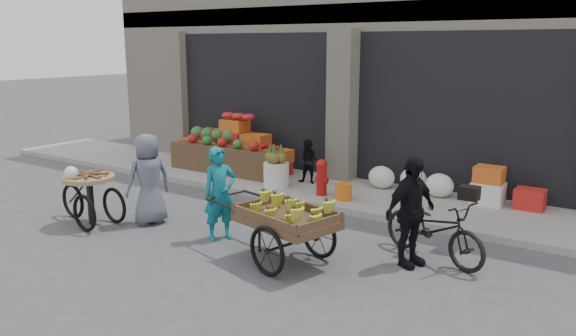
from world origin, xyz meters
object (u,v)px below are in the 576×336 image
Objects in this scene: bicycle at (434,229)px; orange_bucket at (343,192)px; banana_cart at (284,214)px; vendor_grey at (149,179)px; cyclist at (411,212)px; tricycle_cart at (90,192)px; pineapple_bin at (276,175)px; seated_person at (309,162)px; vendor_woman at (220,194)px; fire_hydrant at (322,176)px.

orange_bucket is at bearing 74.60° from bicycle.
orange_bucket is 0.13× the size of banana_cart.
vendor_grey is at bearing -128.91° from orange_bucket.
cyclist is at bearing 119.94° from vendor_grey.
cyclist is at bearing 18.46° from tricycle_cart.
banana_cart is 2.11m from bicycle.
vendor_grey reaches higher than tricycle_cart.
pineapple_bin is 1.62× the size of orange_bucket.
seated_person is 0.38× the size of banana_cart.
cyclist is at bearing -50.44° from vendor_woman.
fire_hydrant is 0.96m from seated_person.
banana_cart is (2.25, -3.02, 0.33)m from pineapple_bin.
bicycle is (3.93, -1.76, 0.08)m from pineapple_bin.
fire_hydrant is 0.29× the size of banana_cart.
vendor_grey is 1.00× the size of cyclist.
pineapple_bin is 4.32m from cyclist.
pineapple_bin is 3.78m from banana_cart.
banana_cart is at bearing 140.34° from cyclist.
vendor_woman reaches higher than fire_hydrant.
fire_hydrant is 3.38m from cyclist.
vendor_grey is at bearing 118.99° from cyclist.
pineapple_bin is 0.34× the size of cyclist.
vendor_grey is at bearing -169.59° from banana_cart.
cyclist is at bearing 44.30° from banana_cart.
orange_bucket is 0.19× the size of bicycle.
banana_cart is at bearing 107.40° from vendor_grey.
vendor_grey reaches higher than pineapple_bin.
tricycle_cart reaches higher than fire_hydrant.
fire_hydrant is 0.49× the size of tricycle_cart.
tricycle_cart is at bearing -31.68° from vendor_grey.
bicycle is at bearing -6.55° from cyclist.
seated_person is 4.42m from tricycle_cart.
pineapple_bin is 0.75m from seated_person.
seated_person reaches higher than bicycle.
orange_bucket is 3.02m from banana_cart.
pineapple_bin is at bearing 79.98° from cyclist.
banana_cart is 1.58× the size of vendor_grey.
banana_cart is (1.15, -2.97, 0.19)m from fire_hydrant.
fire_hydrant is 0.76× the size of seated_person.
tricycle_cart reaches higher than bicycle.
orange_bucket is at bearing 52.52° from tricycle_cart.
vendor_grey is at bearing -116.40° from seated_person.
vendor_woman is 1.51m from vendor_grey.
seated_person reaches higher than banana_cart.
tricycle_cart is at bearing 124.06° from cyclist.
bicycle is at bearing -43.73° from seated_person.
vendor_grey reaches higher than bicycle.
cyclist reaches higher than vendor_woman.
tricycle_cart is 1.00m from vendor_grey.
pineapple_bin is at bearing -171.20° from vendor_grey.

